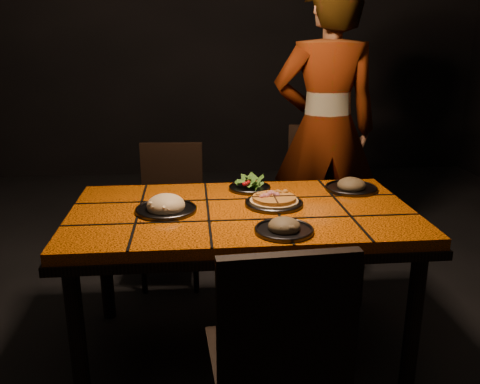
{
  "coord_description": "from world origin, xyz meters",
  "views": [
    {
      "loc": [
        -0.22,
        -2.25,
        1.53
      ],
      "look_at": [
        -0.0,
        0.04,
        0.82
      ],
      "focal_mm": 38.0,
      "sensor_mm": 36.0,
      "label": 1
    }
  ],
  "objects": [
    {
      "name": "chair_far_left",
      "position": [
        -0.37,
        0.86,
        0.5
      ],
      "size": [
        0.42,
        0.42,
        0.88
      ],
      "rotation": [
        0.0,
        0.0,
        -0.07
      ],
      "color": "black",
      "rests_on": "ground"
    },
    {
      "name": "room_shell",
      "position": [
        0.0,
        0.0,
        1.5
      ],
      "size": [
        6.04,
        7.04,
        3.08
      ],
      "color": "black",
      "rests_on": "ground"
    },
    {
      "name": "plate_mushroom_a",
      "position": [
        0.15,
        -0.31,
        0.77
      ],
      "size": [
        0.25,
        0.25,
        0.08
      ],
      "color": "#333338",
      "rests_on": "dining_table"
    },
    {
      "name": "chair_far_right",
      "position": [
        0.6,
        0.95,
        0.55
      ],
      "size": [
        0.54,
        0.54,
        0.95
      ],
      "rotation": [
        0.0,
        0.0,
        -0.32
      ],
      "color": "black",
      "rests_on": "ground"
    },
    {
      "name": "plate_mushroom_b",
      "position": [
        0.61,
        0.25,
        0.77
      ],
      "size": [
        0.27,
        0.27,
        0.09
      ],
      "color": "#333338",
      "rests_on": "dining_table"
    },
    {
      "name": "plate_pizza",
      "position": [
        0.16,
        0.04,
        0.77
      ],
      "size": [
        0.28,
        0.28,
        0.04
      ],
      "color": "#333338",
      "rests_on": "dining_table"
    },
    {
      "name": "dining_table",
      "position": [
        0.0,
        0.0,
        0.67
      ],
      "size": [
        1.62,
        0.92,
        0.75
      ],
      "color": "#EB6307",
      "rests_on": "ground"
    },
    {
      "name": "diner",
      "position": [
        0.65,
        0.97,
        0.94
      ],
      "size": [
        0.71,
        0.48,
        1.88
      ],
      "primitive_type": "imported",
      "rotation": [
        0.0,
        0.0,
        3.1
      ],
      "color": "brown",
      "rests_on": "ground"
    },
    {
      "name": "chair_near",
      "position": [
        0.04,
        -0.84,
        0.54
      ],
      "size": [
        0.45,
        0.45,
        0.94
      ],
      "rotation": [
        0.0,
        0.0,
        3.21
      ],
      "color": "black",
      "rests_on": "ground"
    },
    {
      "name": "plate_pasta",
      "position": [
        -0.35,
        -0.0,
        0.77
      ],
      "size": [
        0.28,
        0.28,
        0.09
      ],
      "color": "#333338",
      "rests_on": "dining_table"
    },
    {
      "name": "plate_salad",
      "position": [
        0.07,
        0.31,
        0.78
      ],
      "size": [
        0.22,
        0.22,
        0.07
      ],
      "color": "#333338",
      "rests_on": "dining_table"
    }
  ]
}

